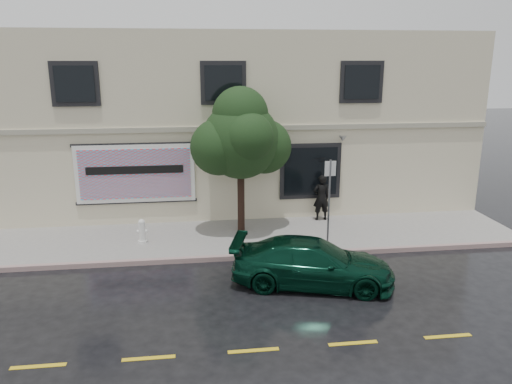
{
  "coord_description": "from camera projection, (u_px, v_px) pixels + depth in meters",
  "views": [
    {
      "loc": [
        -1.15,
        -12.82,
        6.05
      ],
      "look_at": [
        0.79,
        2.2,
        1.96
      ],
      "focal_mm": 35.0,
      "sensor_mm": 36.0,
      "label": 1
    }
  ],
  "objects": [
    {
      "name": "sign_pole",
      "position": [
        329.0,
        197.0,
        15.51
      ],
      "size": [
        0.36,
        0.06,
        2.89
      ],
      "rotation": [
        0.0,
        0.0,
        0.08
      ],
      "color": "gray",
      "rests_on": "sidewalk"
    },
    {
      "name": "billboard",
      "position": [
        135.0,
        174.0,
        17.77
      ],
      "size": [
        4.3,
        0.16,
        2.2
      ],
      "color": "white",
      "rests_on": "ground"
    },
    {
      "name": "ground",
      "position": [
        238.0,
        281.0,
        14.0
      ],
      "size": [
        90.0,
        90.0,
        0.0
      ],
      "primitive_type": "plane",
      "color": "black",
      "rests_on": "ground"
    },
    {
      "name": "curb",
      "position": [
        233.0,
        258.0,
        15.41
      ],
      "size": [
        20.0,
        0.18,
        0.16
      ],
      "primitive_type": "cube",
      "color": "gray",
      "rests_on": "ground"
    },
    {
      "name": "building",
      "position": [
        218.0,
        118.0,
        21.7
      ],
      "size": [
        20.0,
        8.12,
        7.0
      ],
      "color": "beige",
      "rests_on": "ground"
    },
    {
      "name": "fire_hydrant",
      "position": [
        142.0,
        231.0,
        16.37
      ],
      "size": [
        0.33,
        0.31,
        0.81
      ],
      "rotation": [
        0.0,
        0.0,
        0.27
      ],
      "color": "silver",
      "rests_on": "sidewalk"
    },
    {
      "name": "street_tree",
      "position": [
        241.0,
        141.0,
        16.82
      ],
      "size": [
        2.63,
        2.63,
        4.53
      ],
      "color": "black",
      "rests_on": "sidewalk"
    },
    {
      "name": "sidewalk",
      "position": [
        229.0,
        238.0,
        17.09
      ],
      "size": [
        20.0,
        3.5,
        0.15
      ],
      "primitive_type": "cube",
      "color": "#98958F",
      "rests_on": "ground"
    },
    {
      "name": "pedestrian",
      "position": [
        321.0,
        197.0,
        18.58
      ],
      "size": [
        0.65,
        0.45,
        1.73
      ],
      "primitive_type": "imported",
      "rotation": [
        0.0,
        0.0,
        3.19
      ],
      "color": "black",
      "rests_on": "sidewalk"
    },
    {
      "name": "road_marking",
      "position": [
        253.0,
        350.0,
        10.64
      ],
      "size": [
        19.0,
        0.12,
        0.01
      ],
      "primitive_type": "cube",
      "color": "gold",
      "rests_on": "ground"
    },
    {
      "name": "car",
      "position": [
        313.0,
        263.0,
        13.6
      ],
      "size": [
        4.73,
        2.99,
        1.28
      ],
      "primitive_type": "imported",
      "rotation": [
        0.0,
        0.0,
        1.31
      ],
      "color": "black",
      "rests_on": "ground"
    },
    {
      "name": "umbrella",
      "position": [
        322.0,
        165.0,
        18.26
      ],
      "size": [
        1.13,
        1.13,
        0.73
      ],
      "primitive_type": "imported",
      "rotation": [
        0.0,
        0.0,
        0.16
      ],
      "color": "black",
      "rests_on": "pedestrian"
    }
  ]
}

